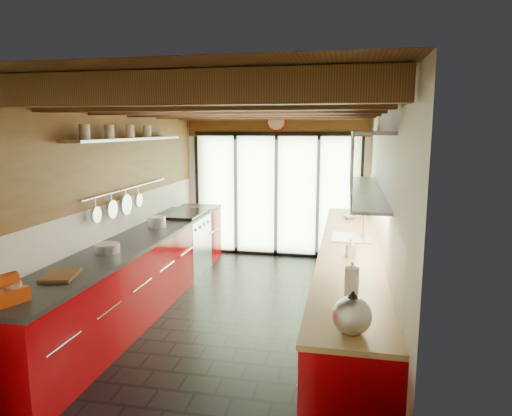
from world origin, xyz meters
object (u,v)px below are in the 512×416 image
at_px(stand_mixer, 9,291).
at_px(kettle, 352,313).
at_px(bowl, 350,217).
at_px(paper_towel, 352,284).
at_px(soap_bottle, 351,248).

height_order(stand_mixer, kettle, kettle).
distance_m(stand_mixer, bowl, 4.64).
height_order(paper_towel, soap_bottle, paper_towel).
xyz_separation_m(stand_mixer, soap_bottle, (2.54, 1.79, 0.00)).
relative_size(stand_mixer, kettle, 0.92).
distance_m(paper_towel, bowl, 3.29).
relative_size(kettle, bowl, 1.49).
height_order(kettle, soap_bottle, kettle).
relative_size(paper_towel, bowl, 1.37).
height_order(kettle, paper_towel, same).
distance_m(stand_mixer, paper_towel, 2.61).
height_order(stand_mixer, bowl, stand_mixer).
xyz_separation_m(stand_mixer, kettle, (2.54, -0.01, 0.04)).
bearing_deg(stand_mixer, bowl, 56.83).
xyz_separation_m(stand_mixer, paper_towel, (2.54, 0.59, 0.03)).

